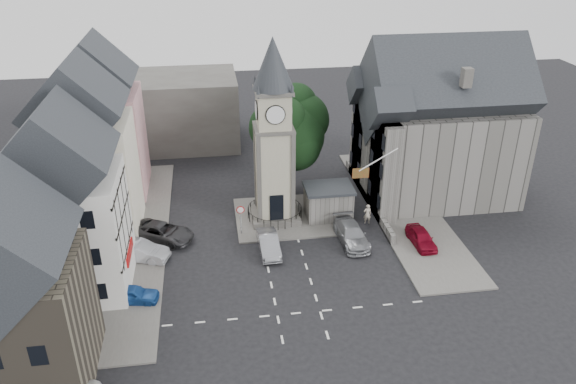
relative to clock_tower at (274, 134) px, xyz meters
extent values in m
plane|color=black|center=(0.00, -7.99, -8.12)|extent=(120.00, 120.00, 0.00)
cube|color=#595651|center=(-12.50, -1.99, -8.05)|extent=(6.00, 30.00, 0.14)
cube|color=#595651|center=(12.00, 0.01, -8.05)|extent=(6.00, 26.00, 0.14)
cube|color=#595651|center=(1.50, 0.01, -8.04)|extent=(10.00, 8.00, 0.16)
cube|color=silver|center=(0.00, -13.49, -8.12)|extent=(20.00, 8.00, 0.01)
cube|color=#4C4944|center=(0.00, 0.01, -7.77)|extent=(4.20, 4.20, 0.70)
torus|color=black|center=(0.00, 0.01, -7.04)|extent=(4.86, 4.86, 0.06)
cube|color=#A9A389|center=(0.00, 0.01, -3.42)|extent=(3.00, 3.00, 8.00)
cube|color=black|center=(0.00, -1.44, -6.22)|extent=(1.20, 0.25, 2.40)
cube|color=#4C4944|center=(0.00, 0.01, 0.58)|extent=(3.30, 3.30, 0.25)
cube|color=#A9A389|center=(0.00, 0.01, 2.18)|extent=(2.70, 2.70, 3.20)
cylinder|color=white|center=(0.00, -1.39, 2.18)|extent=(1.50, 0.12, 1.50)
cube|color=#4C4944|center=(0.00, 0.01, 3.78)|extent=(3.10, 3.10, 0.30)
cone|color=black|center=(0.00, 0.01, 6.03)|extent=(3.40, 3.40, 4.20)
cube|color=#5B5954|center=(4.80, -0.49, -6.72)|extent=(4.00, 3.00, 2.80)
cube|color=black|center=(4.80, -0.49, -5.17)|extent=(4.30, 3.30, 0.25)
cylinder|color=black|center=(2.00, 5.01, -5.92)|extent=(0.70, 0.70, 4.40)
cylinder|color=black|center=(-3.20, -2.49, -6.87)|extent=(0.10, 0.10, 2.50)
cone|color=#A50C0C|center=(-3.20, -2.59, -5.62)|extent=(0.70, 0.06, 0.70)
cone|color=white|center=(-3.20, -2.61, -5.62)|extent=(0.54, 0.04, 0.54)
cube|color=#C88993|center=(-15.50, 8.01, -3.12)|extent=(7.50, 7.00, 10.00)
cube|color=beige|center=(-15.50, 0.01, -3.12)|extent=(7.50, 7.00, 10.00)
cube|color=silver|center=(-15.50, -7.99, -3.62)|extent=(7.50, 7.00, 9.00)
cube|color=#4A4237|center=(-17.00, -16.99, -4.12)|extent=(8.00, 7.00, 8.00)
cube|color=#4C4944|center=(-12.00, 20.01, -4.12)|extent=(20.00, 10.00, 8.00)
cube|color=#5B5954|center=(16.00, 3.01, -3.62)|extent=(14.00, 10.00, 9.00)
cube|color=#5B5954|center=(9.80, -0.49, -3.62)|extent=(1.60, 4.40, 9.00)
cube|color=#5B5954|center=(9.80, 6.51, -3.62)|extent=(1.60, 4.40, 9.00)
cube|color=#5B5954|center=(9.20, 2.01, -7.67)|extent=(0.40, 16.00, 0.90)
cylinder|color=white|center=(8.00, -3.99, -1.12)|extent=(3.17, 0.10, 1.89)
plane|color=#B21414|center=(6.60, -3.99, -2.22)|extent=(1.40, 0.00, 1.40)
imported|color=#1B4A94|center=(-11.50, -10.52, -7.48)|extent=(3.94, 2.07, 1.28)
imported|color=#9EA0A6|center=(-11.50, -5.07, -7.33)|extent=(5.05, 3.15, 1.57)
imported|color=#2F2F31|center=(-9.82, -2.32, -7.37)|extent=(5.95, 4.84, 1.51)
imported|color=gray|center=(-1.17, -5.41, -7.39)|extent=(1.71, 4.51, 1.47)
imported|color=gray|center=(5.86, -4.94, -7.36)|extent=(2.46, 5.39, 1.53)
imported|color=maroon|center=(11.50, -6.21, -7.44)|extent=(1.78, 4.08, 1.37)
imported|color=#BEB29D|center=(8.00, -2.12, -7.18)|extent=(0.72, 0.50, 1.89)
camera|label=1|loc=(-5.21, -43.96, 17.02)|focal=35.00mm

